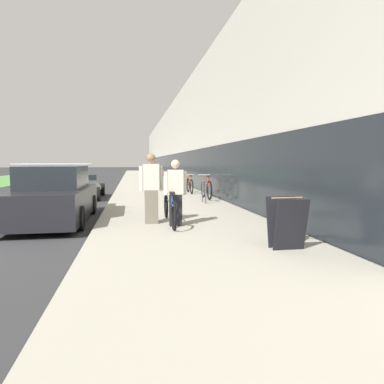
{
  "coord_description": "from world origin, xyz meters",
  "views": [
    {
      "loc": [
        4.36,
        -6.29,
        1.64
      ],
      "look_at": [
        7.48,
        11.43,
        0.07
      ],
      "focal_mm": 32.0,
      "sensor_mm": 36.0,
      "label": 1
    }
  ],
  "objects_px": {
    "person_rider": "(176,193)",
    "vintage_roadster_curbside": "(83,188)",
    "person_bystander": "(151,188)",
    "parked_sedan_curbside": "(55,197)",
    "tandem_bicycle": "(170,209)",
    "cruiser_bike_nearest": "(206,189)",
    "sandwich_board_sign": "(287,223)",
    "cruiser_bike_middle": "(190,185)",
    "bike_rack_hoop": "(204,189)"
  },
  "relations": [
    {
      "from": "tandem_bicycle",
      "to": "sandwich_board_sign",
      "type": "relative_size",
      "value": 2.63
    },
    {
      "from": "sandwich_board_sign",
      "to": "cruiser_bike_nearest",
      "type": "bearing_deg",
      "value": 87.29
    },
    {
      "from": "bike_rack_hoop",
      "to": "cruiser_bike_middle",
      "type": "xyz_separation_m",
      "value": [
        0.15,
        3.98,
        -0.14
      ]
    },
    {
      "from": "bike_rack_hoop",
      "to": "parked_sedan_curbside",
      "type": "relative_size",
      "value": 0.19
    },
    {
      "from": "person_bystander",
      "to": "cruiser_bike_nearest",
      "type": "relative_size",
      "value": 0.91
    },
    {
      "from": "cruiser_bike_middle",
      "to": "vintage_roadster_curbside",
      "type": "distance_m",
      "value": 4.95
    },
    {
      "from": "cruiser_bike_nearest",
      "to": "cruiser_bike_middle",
      "type": "relative_size",
      "value": 1.09
    },
    {
      "from": "person_bystander",
      "to": "sandwich_board_sign",
      "type": "distance_m",
      "value": 3.62
    },
    {
      "from": "tandem_bicycle",
      "to": "parked_sedan_curbside",
      "type": "distance_m",
      "value": 3.38
    },
    {
      "from": "vintage_roadster_curbside",
      "to": "person_rider",
      "type": "bearing_deg",
      "value": -68.65
    },
    {
      "from": "tandem_bicycle",
      "to": "person_bystander",
      "type": "relative_size",
      "value": 1.39
    },
    {
      "from": "cruiser_bike_middle",
      "to": "parked_sedan_curbside",
      "type": "xyz_separation_m",
      "value": [
        -4.83,
        -6.42,
        0.18
      ]
    },
    {
      "from": "cruiser_bike_nearest",
      "to": "sandwich_board_sign",
      "type": "relative_size",
      "value": 2.09
    },
    {
      "from": "parked_sedan_curbside",
      "to": "vintage_roadster_curbside",
      "type": "height_order",
      "value": "parked_sedan_curbside"
    },
    {
      "from": "sandwich_board_sign",
      "to": "parked_sedan_curbside",
      "type": "height_order",
      "value": "parked_sedan_curbside"
    },
    {
      "from": "cruiser_bike_nearest",
      "to": "vintage_roadster_curbside",
      "type": "xyz_separation_m",
      "value": [
        -5.2,
        2.41,
        -0.1
      ]
    },
    {
      "from": "person_bystander",
      "to": "cruiser_bike_nearest",
      "type": "xyz_separation_m",
      "value": [
        2.55,
        5.34,
        -0.45
      ]
    },
    {
      "from": "sandwich_board_sign",
      "to": "vintage_roadster_curbside",
      "type": "height_order",
      "value": "vintage_roadster_curbside"
    },
    {
      "from": "tandem_bicycle",
      "to": "vintage_roadster_curbside",
      "type": "bearing_deg",
      "value": 111.4
    },
    {
      "from": "person_rider",
      "to": "sandwich_board_sign",
      "type": "xyz_separation_m",
      "value": [
        1.62,
        -2.45,
        -0.33
      ]
    },
    {
      "from": "tandem_bicycle",
      "to": "vintage_roadster_curbside",
      "type": "xyz_separation_m",
      "value": [
        -3.09,
        7.87,
        -0.05
      ]
    },
    {
      "from": "tandem_bicycle",
      "to": "parked_sedan_curbside",
      "type": "relative_size",
      "value": 0.52
    },
    {
      "from": "person_rider",
      "to": "vintage_roadster_curbside",
      "type": "xyz_separation_m",
      "value": [
        -3.19,
        8.17,
        -0.47
      ]
    },
    {
      "from": "person_rider",
      "to": "vintage_roadster_curbside",
      "type": "relative_size",
      "value": 0.36
    },
    {
      "from": "person_bystander",
      "to": "cruiser_bike_nearest",
      "type": "bearing_deg",
      "value": 64.47
    },
    {
      "from": "person_rider",
      "to": "vintage_roadster_curbside",
      "type": "height_order",
      "value": "person_rider"
    },
    {
      "from": "cruiser_bike_middle",
      "to": "parked_sedan_curbside",
      "type": "bearing_deg",
      "value": -126.97
    },
    {
      "from": "person_bystander",
      "to": "bike_rack_hoop",
      "type": "bearing_deg",
      "value": 61.22
    },
    {
      "from": "person_rider",
      "to": "cruiser_bike_middle",
      "type": "distance_m",
      "value": 8.51
    },
    {
      "from": "cruiser_bike_nearest",
      "to": "vintage_roadster_curbside",
      "type": "height_order",
      "value": "cruiser_bike_nearest"
    },
    {
      "from": "bike_rack_hoop",
      "to": "sandwich_board_sign",
      "type": "xyz_separation_m",
      "value": [
        0.02,
        -6.78,
        -0.06
      ]
    },
    {
      "from": "tandem_bicycle",
      "to": "sandwich_board_sign",
      "type": "distance_m",
      "value": 3.25
    },
    {
      "from": "bike_rack_hoop",
      "to": "cruiser_bike_nearest",
      "type": "xyz_separation_m",
      "value": [
        0.4,
        1.43,
        -0.11
      ]
    },
    {
      "from": "tandem_bicycle",
      "to": "vintage_roadster_curbside",
      "type": "height_order",
      "value": "vintage_roadster_curbside"
    },
    {
      "from": "tandem_bicycle",
      "to": "person_bystander",
      "type": "bearing_deg",
      "value": 163.43
    },
    {
      "from": "tandem_bicycle",
      "to": "bike_rack_hoop",
      "type": "height_order",
      "value": "bike_rack_hoop"
    },
    {
      "from": "parked_sedan_curbside",
      "to": "bike_rack_hoop",
      "type": "bearing_deg",
      "value": 27.47
    },
    {
      "from": "bike_rack_hoop",
      "to": "sandwich_board_sign",
      "type": "bearing_deg",
      "value": -89.86
    },
    {
      "from": "tandem_bicycle",
      "to": "sandwich_board_sign",
      "type": "height_order",
      "value": "sandwich_board_sign"
    },
    {
      "from": "cruiser_bike_nearest",
      "to": "parked_sedan_curbside",
      "type": "height_order",
      "value": "parked_sedan_curbside"
    },
    {
      "from": "tandem_bicycle",
      "to": "cruiser_bike_middle",
      "type": "relative_size",
      "value": 1.37
    },
    {
      "from": "bike_rack_hoop",
      "to": "parked_sedan_curbside",
      "type": "xyz_separation_m",
      "value": [
        -4.68,
        -2.44,
        0.04
      ]
    },
    {
      "from": "tandem_bicycle",
      "to": "person_rider",
      "type": "bearing_deg",
      "value": -69.85
    },
    {
      "from": "bike_rack_hoop",
      "to": "vintage_roadster_curbside",
      "type": "relative_size",
      "value": 0.19
    },
    {
      "from": "bike_rack_hoop",
      "to": "vintage_roadster_curbside",
      "type": "xyz_separation_m",
      "value": [
        -4.8,
        3.84,
        -0.2
      ]
    },
    {
      "from": "tandem_bicycle",
      "to": "parked_sedan_curbside",
      "type": "xyz_separation_m",
      "value": [
        -2.97,
        1.6,
        0.2
      ]
    },
    {
      "from": "bike_rack_hoop",
      "to": "sandwich_board_sign",
      "type": "distance_m",
      "value": 6.78
    },
    {
      "from": "person_bystander",
      "to": "parked_sedan_curbside",
      "type": "distance_m",
      "value": 2.95
    },
    {
      "from": "person_rider",
      "to": "cruiser_bike_nearest",
      "type": "xyz_separation_m",
      "value": [
        2.01,
        5.76,
        -0.37
      ]
    },
    {
      "from": "person_rider",
      "to": "person_bystander",
      "type": "height_order",
      "value": "person_bystander"
    }
  ]
}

